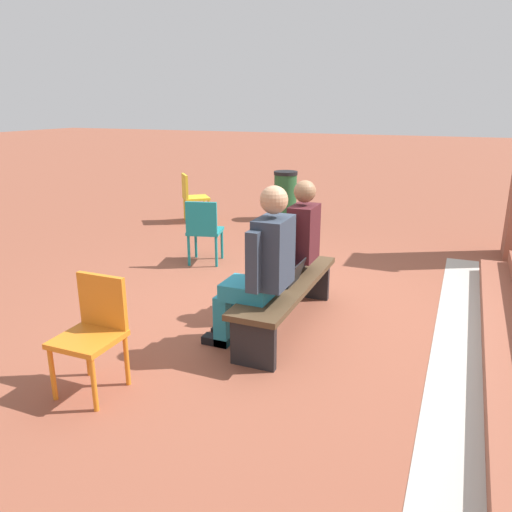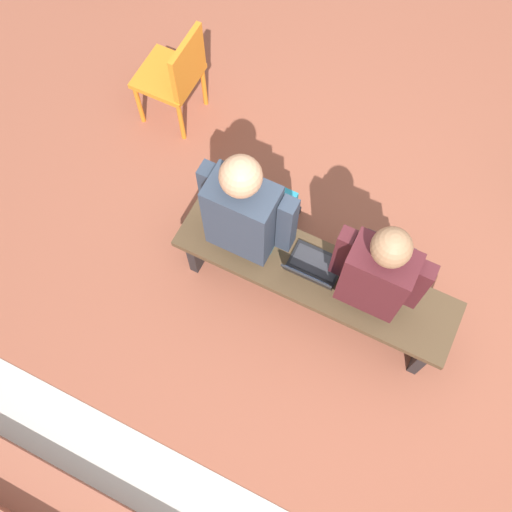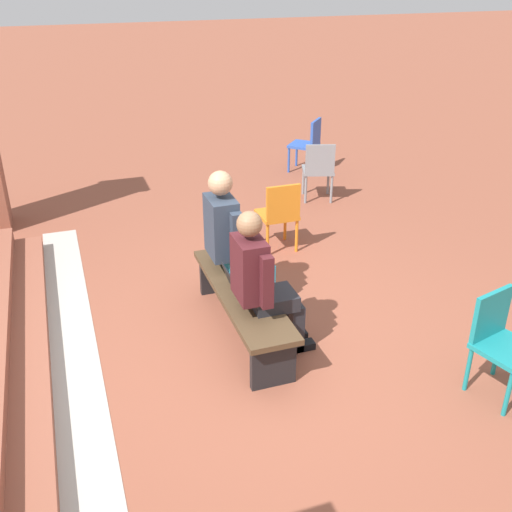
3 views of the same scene
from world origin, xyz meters
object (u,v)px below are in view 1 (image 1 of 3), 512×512
Objects in this scene: laptop at (288,278)px; plastic_chair_by_pillar at (204,228)px; litter_bin at (285,195)px; bench at (287,292)px; plastic_chair_far_right at (192,195)px; plastic_chair_near_bench_right at (94,327)px; person_student at (293,244)px; person_adult at (261,265)px.

laptop is 2.18m from plastic_chair_by_pillar.
laptop is at bearing 19.75° from litter_bin.
plastic_chair_by_pillar is (-1.41, -1.63, 0.13)m from bench.
bench is 2.14× the size of plastic_chair_by_pillar.
plastic_chair_far_right and plastic_chair_near_bench_right have the same top height.
bench is at bearing 11.21° from person_student.
person_student reaches higher than plastic_chair_far_right.
plastic_chair_by_pillar and plastic_chair_near_bench_right have the same top height.
litter_bin is at bearing -162.90° from person_adult.
laptop is (-0.45, 0.08, -0.24)m from person_adult.
laptop is at bearing 147.35° from plastic_chair_near_bench_right.
litter_bin is (-4.78, -1.47, -0.31)m from person_adult.
bench is 2.14× the size of plastic_chair_far_right.
plastic_chair_far_right reaches higher than bench.
person_adult is at bearing 17.10° from litter_bin.
laptop is 0.38× the size of plastic_chair_near_bench_right.
laptop is at bearing 25.18° from bench.
person_student is 1.59× the size of plastic_chair_near_bench_right.
bench is at bearing 40.67° from plastic_chair_far_right.
person_student is at bearing 20.40° from litter_bin.
bench is 0.50m from person_student.
person_adult is at bearing 39.55° from plastic_chair_by_pillar.
plastic_chair_by_pillar is at bearing -166.66° from plastic_chair_near_bench_right.
bench is at bearing 171.52° from person_adult.
person_student reaches higher than bench.
plastic_chair_far_right is at bearing -137.06° from person_student.
plastic_chair_by_pillar is (-1.43, -1.64, -0.02)m from laptop.
person_student reaches higher than litter_bin.
plastic_chair_by_pillar reaches higher than bench.
litter_bin reaches higher than bench.
laptop is 1.76m from plastic_chair_near_bench_right.
plastic_chair_by_pillar is 1.00× the size of plastic_chair_far_right.
laptop reaches higher than bench.
bench is 2.14× the size of plastic_chair_near_bench_right.
person_student is at bearing -168.79° from bench.
litter_bin is (-0.83, 1.45, -0.05)m from plastic_chair_far_right.
plastic_chair_by_pillar is 3.00m from plastic_chair_near_bench_right.
plastic_chair_near_bench_right is (1.51, -0.94, 0.13)m from bench.
plastic_chair_by_pillar is 2.47m from plastic_chair_far_right.
person_adult is at bearing -10.44° from laptop.
laptop is 4.61m from plastic_chair_far_right.
litter_bin is at bearing -159.60° from person_student.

